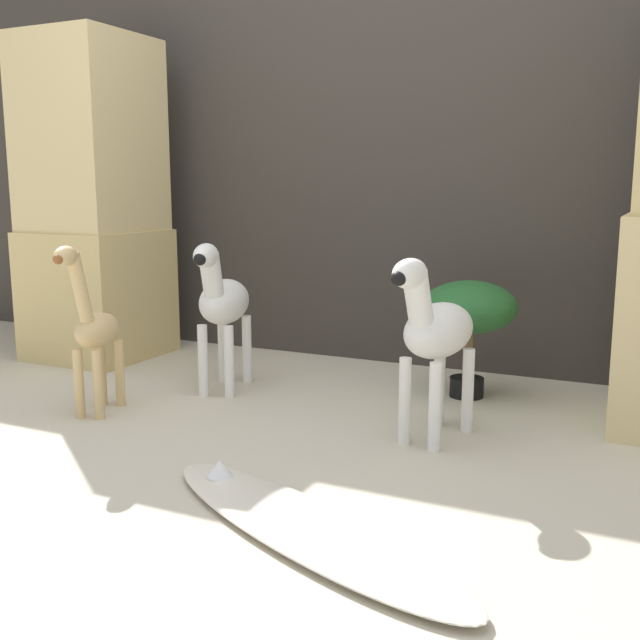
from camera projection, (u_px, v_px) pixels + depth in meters
ground_plane at (212, 465)px, 2.38m from camera, size 14.00×14.00×0.00m
wall_back at (392, 139)px, 3.62m from camera, size 6.40×0.08×2.20m
rock_pillar_left at (94, 205)px, 3.79m from camera, size 0.57×0.59×1.60m
zebra_right at (435, 331)px, 2.56m from camera, size 0.25×0.50×0.65m
zebra_left at (222, 302)px, 3.19m from camera, size 0.27×0.50×0.65m
giraffe_figurine at (94, 330)px, 2.86m from camera, size 0.20×0.41×0.67m
potted_palm_front at (469, 311)px, 3.09m from camera, size 0.39×0.39×0.49m
surfboard at (303, 525)px, 1.92m from camera, size 1.15×0.71×0.08m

